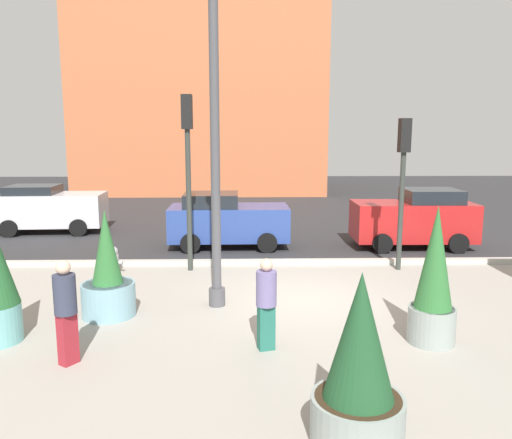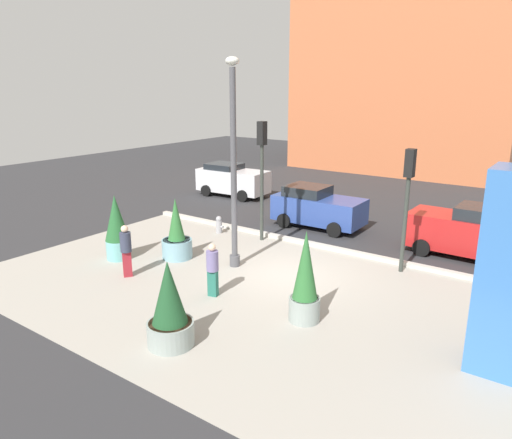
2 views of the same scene
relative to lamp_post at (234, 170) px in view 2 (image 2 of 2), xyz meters
The scene contains 17 objects.
ground_plane 5.85m from the lamp_post, 65.90° to the left, with size 60.00×60.00×0.00m, color #2D2D30.
plaza_pavement 4.26m from the lamp_post, 40.48° to the right, with size 18.00×10.00×0.02m, color #9E998E.
curb_strip 5.18m from the lamp_post, 60.70° to the left, with size 18.00×0.24×0.16m, color #B7B2A8.
lamp_post is the anchor object (origin of this frame).
art_pillar_blue 8.83m from the lamp_post, 10.21° to the right, with size 1.20×1.20×4.53m, color #3870BC.
potted_plant_curbside 5.05m from the lamp_post, 27.68° to the right, with size 0.84×0.84×2.53m.
potted_plant_by_pillar 3.46m from the lamp_post, 165.60° to the right, with size 1.10×1.10×2.25m.
potted_plant_near_right 5.96m from the lamp_post, 68.70° to the right, with size 1.15×1.15×2.18m.
potted_plant_near_left 4.86m from the lamp_post, 154.23° to the right, with size 0.86×0.86×2.38m.
fire_hydrant 4.98m from the lamp_post, 137.75° to the left, with size 0.36×0.26×0.75m.
traffic_light_corner 5.72m from the lamp_post, 30.31° to the left, with size 0.28×0.42×4.16m.
traffic_light_far_side 3.08m from the lamp_post, 106.96° to the left, with size 0.28×0.42×4.78m.
car_intersection 8.82m from the lamp_post, 42.13° to the left, with size 3.94×2.04×1.95m.
car_far_lane 11.31m from the lamp_post, 128.62° to the left, with size 4.11×2.14×1.82m.
car_curb_west 6.42m from the lamp_post, 89.73° to the left, with size 3.97×2.09×1.81m.
pedestrian_by_curb 3.54m from the lamp_post, 67.04° to the right, with size 0.44×0.44×1.65m.
pedestrian_crossing 4.36m from the lamp_post, 129.31° to the right, with size 0.50×0.50×1.76m.
Camera 2 is at (7.76, -12.67, 6.12)m, focal length 33.53 mm.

